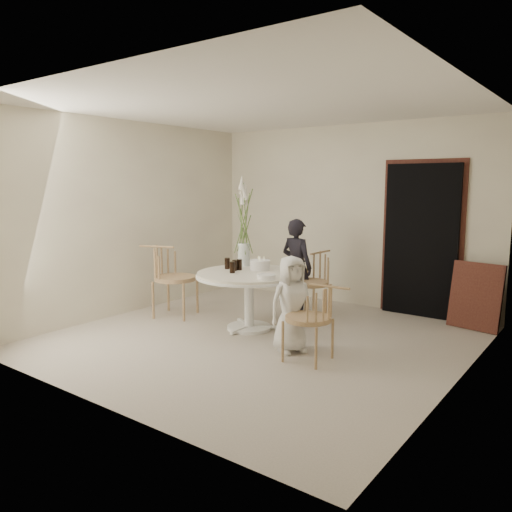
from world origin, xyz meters
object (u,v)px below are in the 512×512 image
Objects in this scene: girl at (297,267)px; birthday_cake at (260,265)px; flower_vase at (244,226)px; boy at (292,304)px; chair_left at (166,270)px; table at (249,281)px; chair_far at (315,275)px; chair_right at (319,312)px.

girl reaches higher than birthday_cake.
flower_vase is (-0.45, -0.63, 0.60)m from girl.
flower_vase is at bearing 88.32° from boy.
girl is at bearing -70.39° from chair_left.
girl reaches higher than table.
chair_far is at bearing 50.31° from boy.
chair_far is at bearing 42.37° from flower_vase.
chair_left is at bearing 45.30° from girl.
girl is 0.78m from birthday_cake.
table is 1.10× the size of flower_vase.
boy reaches higher than chair_right.
chair_far is at bearing -151.97° from chair_right.
flower_vase reaches higher than chair_far.
chair_left is at bearing 113.61° from boy.
table is 5.10× the size of birthday_cake.
birthday_cake is at bearing 84.38° from boy.
boy is (0.53, -1.44, -0.05)m from chair_far.
chair_right is 1.96m from girl.
chair_far is 0.29m from girl.
girl reaches higher than boy.
chair_left is at bearing -163.71° from birthday_cake.
boy is at bearing -24.32° from table.
chair_right is 3.19× the size of birthday_cake.
birthday_cake reaches higher than table.
chair_far is 1.83m from chair_right.
table is at bearing 91.52° from girl.
birthday_cake is (-0.08, -0.77, 0.12)m from girl.
chair_far is (0.35, 1.04, -0.03)m from table.
table is 1.10m from chair_far.
chair_left is at bearing -173.36° from table.
girl is 1.11× the size of flower_vase.
girl is at bearing 85.58° from table.
girl is at bearing -168.58° from chair_far.
girl is at bearing -144.46° from chair_right.
boy reaches higher than table.
birthday_cake reaches higher than chair_far.
chair_left is at bearing -151.14° from flower_vase.
birthday_cake is (-0.36, -0.80, 0.21)m from chair_far.
chair_left is (-1.69, -1.19, 0.05)m from chair_far.
birthday_cake is 0.22× the size of flower_vase.
chair_right is 0.43m from boy.
flower_vase is (-0.37, 0.14, 0.48)m from birthday_cake.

